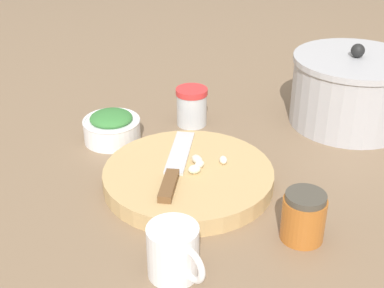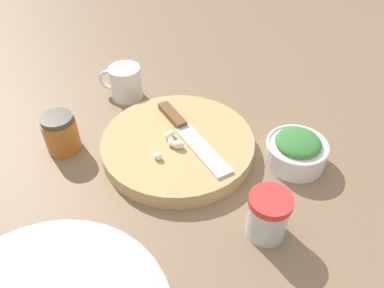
{
  "view_description": "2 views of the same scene",
  "coord_description": "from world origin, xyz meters",
  "px_view_note": "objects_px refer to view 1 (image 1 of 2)",
  "views": [
    {
      "loc": [
        0.89,
        -0.02,
        0.52
      ],
      "look_at": [
        0.07,
        -0.04,
        0.07
      ],
      "focal_mm": 50.0,
      "sensor_mm": 36.0,
      "label": 1
    },
    {
      "loc": [
        -0.35,
        0.27,
        0.51
      ],
      "look_at": [
        0.03,
        -0.03,
        0.07
      ],
      "focal_mm": 35.0,
      "sensor_mm": 36.0,
      "label": 2
    }
  ],
  "objects_px": {
    "garlic_cloves": "(202,163)",
    "spice_jar": "(192,106)",
    "cutting_board": "(188,177)",
    "chef_knife": "(175,167)",
    "coffee_mug": "(174,252)",
    "honey_jar": "(304,217)",
    "herb_bowl": "(112,127)",
    "stock_pot": "(352,90)"
  },
  "relations": [
    {
      "from": "garlic_cloves",
      "to": "coffee_mug",
      "type": "distance_m",
      "value": 0.24
    },
    {
      "from": "garlic_cloves",
      "to": "stock_pot",
      "type": "relative_size",
      "value": 0.28
    },
    {
      "from": "coffee_mug",
      "to": "herb_bowl",
      "type": "bearing_deg",
      "value": -159.54
    },
    {
      "from": "garlic_cloves",
      "to": "spice_jar",
      "type": "relative_size",
      "value": 0.87
    },
    {
      "from": "coffee_mug",
      "to": "garlic_cloves",
      "type": "bearing_deg",
      "value": 171.28
    },
    {
      "from": "chef_knife",
      "to": "cutting_board",
      "type": "bearing_deg",
      "value": 8.16
    },
    {
      "from": "garlic_cloves",
      "to": "herb_bowl",
      "type": "xyz_separation_m",
      "value": [
        -0.15,
        -0.18,
        -0.01
      ]
    },
    {
      "from": "garlic_cloves",
      "to": "coffee_mug",
      "type": "bearing_deg",
      "value": -8.72
    },
    {
      "from": "herb_bowl",
      "to": "stock_pot",
      "type": "distance_m",
      "value": 0.51
    },
    {
      "from": "cutting_board",
      "to": "garlic_cloves",
      "type": "distance_m",
      "value": 0.03
    },
    {
      "from": "chef_knife",
      "to": "spice_jar",
      "type": "height_order",
      "value": "spice_jar"
    },
    {
      "from": "cutting_board",
      "to": "herb_bowl",
      "type": "distance_m",
      "value": 0.23
    },
    {
      "from": "herb_bowl",
      "to": "honey_jar",
      "type": "xyz_separation_m",
      "value": [
        0.3,
        0.33,
        0.01
      ]
    },
    {
      "from": "herb_bowl",
      "to": "coffee_mug",
      "type": "xyz_separation_m",
      "value": [
        0.39,
        0.14,
        0.01
      ]
    },
    {
      "from": "honey_jar",
      "to": "stock_pot",
      "type": "xyz_separation_m",
      "value": [
        -0.4,
        0.16,
        0.04
      ]
    },
    {
      "from": "coffee_mug",
      "to": "honey_jar",
      "type": "height_order",
      "value": "honey_jar"
    },
    {
      "from": "chef_knife",
      "to": "stock_pot",
      "type": "bearing_deg",
      "value": 41.77
    },
    {
      "from": "chef_knife",
      "to": "coffee_mug",
      "type": "bearing_deg",
      "value": -80.9
    },
    {
      "from": "garlic_cloves",
      "to": "spice_jar",
      "type": "height_order",
      "value": "spice_jar"
    },
    {
      "from": "spice_jar",
      "to": "cutting_board",
      "type": "bearing_deg",
      "value": -0.2
    },
    {
      "from": "garlic_cloves",
      "to": "chef_knife",
      "type": "bearing_deg",
      "value": -77.84
    },
    {
      "from": "spice_jar",
      "to": "coffee_mug",
      "type": "bearing_deg",
      "value": -1.73
    },
    {
      "from": "stock_pot",
      "to": "herb_bowl",
      "type": "bearing_deg",
      "value": -79.39
    },
    {
      "from": "cutting_board",
      "to": "garlic_cloves",
      "type": "xyz_separation_m",
      "value": [
        -0.01,
        0.02,
        0.02
      ]
    },
    {
      "from": "garlic_cloves",
      "to": "stock_pot",
      "type": "bearing_deg",
      "value": 127.89
    },
    {
      "from": "chef_knife",
      "to": "stock_pot",
      "type": "relative_size",
      "value": 0.94
    },
    {
      "from": "garlic_cloves",
      "to": "spice_jar",
      "type": "xyz_separation_m",
      "value": [
        -0.23,
        -0.02,
        0.0
      ]
    },
    {
      "from": "chef_knife",
      "to": "garlic_cloves",
      "type": "height_order",
      "value": "garlic_cloves"
    },
    {
      "from": "chef_knife",
      "to": "herb_bowl",
      "type": "bearing_deg",
      "value": 136.29
    },
    {
      "from": "coffee_mug",
      "to": "honey_jar",
      "type": "xyz_separation_m",
      "value": [
        -0.08,
        0.19,
        0.0
      ]
    },
    {
      "from": "garlic_cloves",
      "to": "herb_bowl",
      "type": "relative_size",
      "value": 0.61
    },
    {
      "from": "spice_jar",
      "to": "coffee_mug",
      "type": "xyz_separation_m",
      "value": [
        0.47,
        -0.01,
        -0.0
      ]
    },
    {
      "from": "honey_jar",
      "to": "chef_knife",
      "type": "bearing_deg",
      "value": -125.58
    },
    {
      "from": "herb_bowl",
      "to": "honey_jar",
      "type": "height_order",
      "value": "honey_jar"
    },
    {
      "from": "herb_bowl",
      "to": "spice_jar",
      "type": "relative_size",
      "value": 1.43
    },
    {
      "from": "cutting_board",
      "to": "coffee_mug",
      "type": "bearing_deg",
      "value": -3.35
    },
    {
      "from": "honey_jar",
      "to": "stock_pot",
      "type": "relative_size",
      "value": 0.31
    },
    {
      "from": "garlic_cloves",
      "to": "honey_jar",
      "type": "relative_size",
      "value": 0.9
    },
    {
      "from": "garlic_cloves",
      "to": "spice_jar",
      "type": "distance_m",
      "value": 0.23
    },
    {
      "from": "chef_knife",
      "to": "spice_jar",
      "type": "bearing_deg",
      "value": 90.79
    },
    {
      "from": "cutting_board",
      "to": "honey_jar",
      "type": "height_order",
      "value": "honey_jar"
    },
    {
      "from": "cutting_board",
      "to": "stock_pot",
      "type": "bearing_deg",
      "value": 126.98
    }
  ]
}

